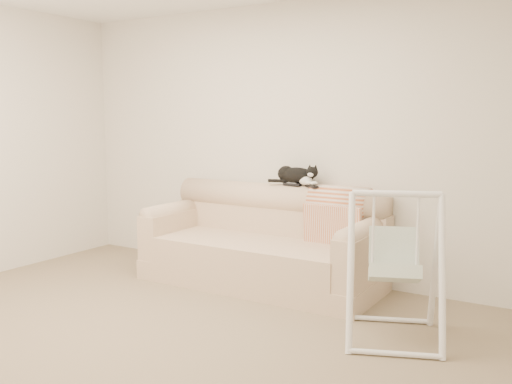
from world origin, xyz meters
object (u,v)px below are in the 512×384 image
baby_swing (394,265)px  tuxedo_cat (297,175)px  remote_b (312,186)px  remote_a (292,184)px  sofa (265,245)px

baby_swing → tuxedo_cat: bearing=142.8°
remote_b → tuxedo_cat: (-0.18, 0.05, 0.09)m
remote_b → baby_swing: 1.45m
remote_a → remote_b: bearing=-6.5°
remote_a → tuxedo_cat: (0.03, 0.03, 0.08)m
sofa → tuxedo_cat: (0.20, 0.25, 0.64)m
sofa → remote_b: 0.70m
remote_b → tuxedo_cat: size_ratio=0.33×
remote_b → tuxedo_cat: bearing=164.6°
tuxedo_cat → baby_swing: tuxedo_cat is taller
remote_b → remote_a: bearing=173.5°
sofa → remote_a: remote_a is taller
remote_a → sofa: bearing=-126.3°
sofa → remote_b: bearing=27.9°
remote_a → tuxedo_cat: 0.09m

